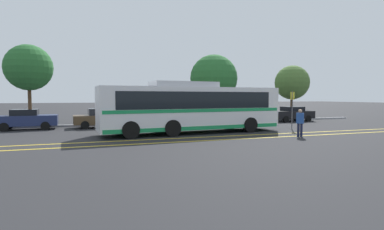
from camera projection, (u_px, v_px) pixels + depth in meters
The scene contains 15 objects.
ground_plane at pixel (175, 133), 19.46m from camera, with size 220.00×220.00×0.00m, color #262628.
lane_strip_0 at pixel (204, 137), 17.46m from camera, with size 0.20×31.82×0.01m, color gold.
lane_strip_1 at pixel (213, 140), 16.20m from camera, with size 0.20×31.82×0.01m, color gold.
curb_strip at pixel (166, 123), 26.16m from camera, with size 39.82×0.36×0.15m, color #99999E.
transit_bus at pixel (192, 107), 19.43m from camera, with size 12.28×3.52×3.31m.
parked_car_0 at pixel (26, 119), 21.46m from camera, with size 4.15×1.93×1.46m.
parked_car_1 at pixel (101, 118), 22.98m from camera, with size 4.22×2.17×1.46m.
parked_car_2 at pixel (173, 116), 24.48m from camera, with size 4.63×1.83×1.56m.
parked_car_3 at pixel (241, 115), 26.81m from camera, with size 4.88×2.05×1.43m.
parked_car_4 at pixel (292, 114), 28.69m from camera, with size 4.13×1.93×1.41m.
pedestrian_0 at pixel (300, 121), 17.57m from camera, with size 0.46×0.45×1.63m.
bus_stop_sign at pixel (292, 105), 21.65m from camera, with size 0.07×0.40×2.76m.
tree_0 at pixel (292, 83), 33.34m from camera, with size 3.78×3.78×5.85m.
tree_1 at pixel (214, 78), 31.05m from camera, with size 4.90×4.90×6.73m.
tree_2 at pixel (29, 68), 24.99m from camera, with size 3.83×3.83×6.71m.
Camera 1 is at (-5.14, -18.69, 2.35)m, focal length 28.00 mm.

